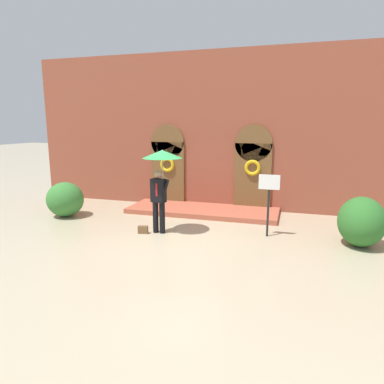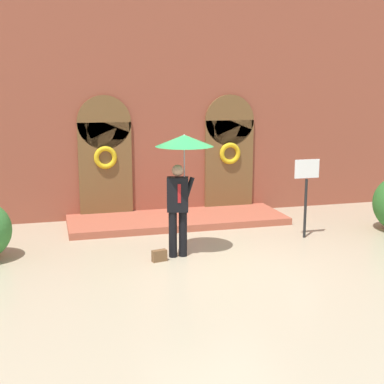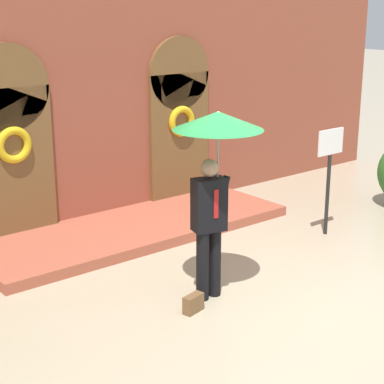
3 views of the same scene
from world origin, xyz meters
name	(u,v)px [view 3 (image 3 of 3)]	position (x,y,z in m)	size (l,w,h in m)	color
ground_plane	(271,297)	(0.00, 0.00, 0.00)	(80.00, 80.00, 0.00)	tan
building_facade	(93,61)	(0.00, 4.15, 2.68)	(14.00, 2.30, 5.60)	brown
person_with_umbrella	(216,149)	(-0.50, 0.51, 1.91)	(1.10, 1.10, 2.36)	black
handbag	(193,303)	(-1.01, 0.31, 0.11)	(0.28, 0.12, 0.22)	brown
sign_post	(329,164)	(2.38, 1.09, 1.16)	(0.56, 0.06, 1.72)	black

